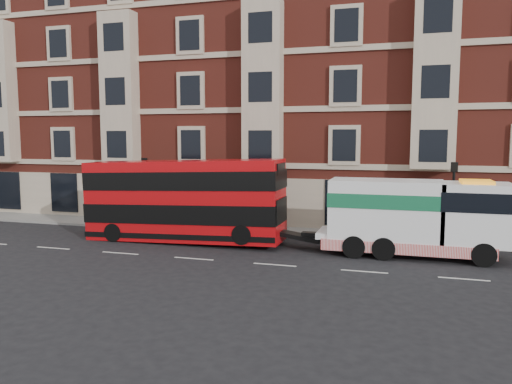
{
  "coord_description": "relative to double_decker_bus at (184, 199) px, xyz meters",
  "views": [
    {
      "loc": [
        9.54,
        -21.5,
        5.79
      ],
      "look_at": [
        1.91,
        4.0,
        2.85
      ],
      "focal_mm": 35.0,
      "sensor_mm": 36.0,
      "label": 1
    }
  ],
  "objects": [
    {
      "name": "ground",
      "position": [
        2.12,
        -3.49,
        -2.38
      ],
      "size": [
        120.0,
        120.0,
        0.0
      ],
      "primitive_type": "plane",
      "color": "black",
      "rests_on": "ground"
    },
    {
      "name": "sidewalk",
      "position": [
        2.12,
        4.01,
        -2.31
      ],
      "size": [
        90.0,
        3.0,
        0.15
      ],
      "primitive_type": "cube",
      "color": "slate",
      "rests_on": "ground"
    },
    {
      "name": "victorian_terrace",
      "position": [
        2.62,
        11.51,
        7.68
      ],
      "size": [
        45.0,
        12.0,
        20.4
      ],
      "color": "maroon",
      "rests_on": "ground"
    },
    {
      "name": "lamp_post_west",
      "position": [
        -3.88,
        2.71,
        0.29
      ],
      "size": [
        0.35,
        0.15,
        4.35
      ],
      "color": "black",
      "rests_on": "sidewalk"
    },
    {
      "name": "lamp_post_east",
      "position": [
        14.12,
        2.71,
        0.29
      ],
      "size": [
        0.35,
        0.15,
        4.35
      ],
      "color": "black",
      "rests_on": "sidewalk"
    },
    {
      "name": "double_decker_bus",
      "position": [
        0.0,
        0.0,
        0.0
      ],
      "size": [
        11.12,
        2.55,
        4.5
      ],
      "color": "#BB0A0E",
      "rests_on": "ground"
    },
    {
      "name": "tow_truck",
      "position": [
        12.06,
        -0.0,
        -0.42
      ],
      "size": [
        8.9,
        2.63,
        3.71
      ],
      "color": "white",
      "rests_on": "ground"
    },
    {
      "name": "pedestrian",
      "position": [
        -6.19,
        4.39,
        -1.37
      ],
      "size": [
        0.74,
        0.64,
        1.73
      ],
      "primitive_type": "imported",
      "rotation": [
        0.0,
        0.0,
        -0.43
      ],
      "color": "#181F30",
      "rests_on": "sidewalk"
    }
  ]
}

